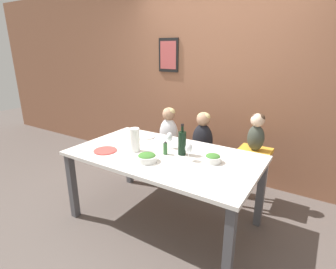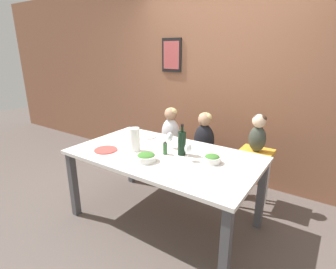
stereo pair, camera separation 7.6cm
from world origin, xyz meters
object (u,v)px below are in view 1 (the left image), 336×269
(chair_far_left, at_px, (169,153))
(dinner_plate_front_left, at_px, (105,151))
(person_child_left, at_px, (169,128))
(person_child_center, at_px, (203,135))
(chair_far_center, at_px, (202,161))
(wine_bottle, at_px, (182,143))
(chair_right_highchair, at_px, (253,162))
(wine_glass_near, at_px, (189,149))
(paper_towel_roll, at_px, (135,140))
(salad_bowl_small, at_px, (213,158))
(salad_bowl_large, at_px, (147,157))
(person_baby_right, at_px, (257,130))
(wine_glass_far, at_px, (170,137))
(dinner_plate_back_left, at_px, (145,137))

(chair_far_left, distance_m, dinner_plate_front_left, 1.14)
(person_child_left, distance_m, person_child_center, 0.50)
(chair_far_center, distance_m, person_child_left, 0.61)
(person_child_left, height_order, wine_bottle, wine_bottle)
(chair_right_highchair, relative_size, person_child_center, 1.21)
(chair_far_left, relative_size, wine_bottle, 1.51)
(person_child_left, relative_size, dinner_plate_front_left, 2.42)
(chair_far_center, relative_size, person_child_left, 0.84)
(chair_far_left, xyz_separation_m, wine_glass_near, (0.74, -0.82, 0.49))
(paper_towel_roll, bearing_deg, salad_bowl_small, 12.27)
(wine_glass_near, distance_m, salad_bowl_large, 0.39)
(person_child_center, distance_m, wine_glass_near, 0.87)
(person_baby_right, bearing_deg, wine_bottle, -125.74)
(chair_right_highchair, xyz_separation_m, wine_glass_far, (-0.72, -0.64, 0.35))
(person_child_center, relative_size, paper_towel_roll, 2.32)
(person_child_left, relative_size, salad_bowl_large, 2.93)
(person_baby_right, bearing_deg, chair_right_highchair, -90.00)
(person_child_center, bearing_deg, person_baby_right, 0.04)
(wine_glass_far, bearing_deg, dinner_plate_back_left, 161.65)
(paper_towel_roll, height_order, wine_glass_near, paper_towel_roll)
(wine_bottle, xyz_separation_m, wine_glass_far, (-0.20, 0.09, -0.01))
(wine_bottle, relative_size, wine_glass_far, 1.82)
(chair_far_left, height_order, salad_bowl_large, salad_bowl_large)
(chair_far_left, height_order, wine_glass_near, wine_glass_near)
(chair_right_highchair, height_order, paper_towel_roll, paper_towel_roll)
(wine_glass_near, xyz_separation_m, dinner_plate_back_left, (-0.76, 0.33, -0.11))
(wine_bottle, distance_m, dinner_plate_front_left, 0.79)
(person_baby_right, distance_m, wine_glass_far, 0.97)
(wine_glass_far, relative_size, salad_bowl_small, 1.09)
(chair_far_center, bearing_deg, salad_bowl_large, -94.06)
(wine_glass_near, relative_size, dinner_plate_back_left, 0.74)
(chair_right_highchair, relative_size, salad_bowl_large, 3.55)
(salad_bowl_large, bearing_deg, chair_far_left, 111.94)
(chair_right_highchair, relative_size, dinner_plate_front_left, 2.94)
(person_baby_right, bearing_deg, person_child_left, -179.98)
(person_child_left, bearing_deg, paper_towel_roll, -79.62)
(chair_right_highchair, bearing_deg, dinner_plate_back_left, -156.79)
(chair_far_left, height_order, chair_far_center, same)
(person_baby_right, bearing_deg, dinner_plate_front_left, -138.86)
(chair_right_highchair, xyz_separation_m, paper_towel_roll, (-0.97, -0.91, 0.35))
(person_child_center, bearing_deg, wine_bottle, -80.98)
(wine_glass_near, xyz_separation_m, dinner_plate_front_left, (-0.83, -0.25, -0.11))
(person_child_left, xyz_separation_m, dinner_plate_back_left, (-0.02, -0.50, 0.02))
(wine_glass_near, relative_size, wine_glass_far, 1.00)
(paper_towel_roll, xyz_separation_m, wine_glass_near, (0.57, 0.08, -0.00))
(person_baby_right, height_order, wine_glass_far, person_baby_right)
(chair_far_left, distance_m, person_child_left, 0.35)
(chair_far_left, relative_size, dinner_plate_back_left, 2.04)
(dinner_plate_back_left, bearing_deg, salad_bowl_small, -14.07)
(person_baby_right, relative_size, dinner_plate_back_left, 1.82)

